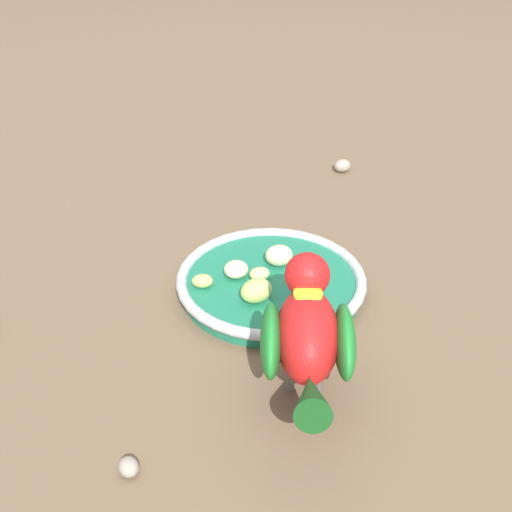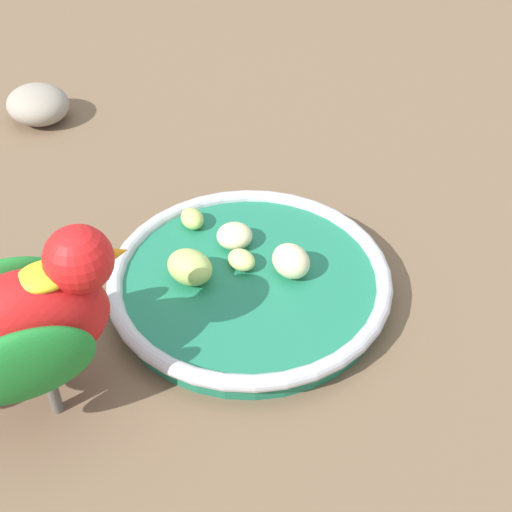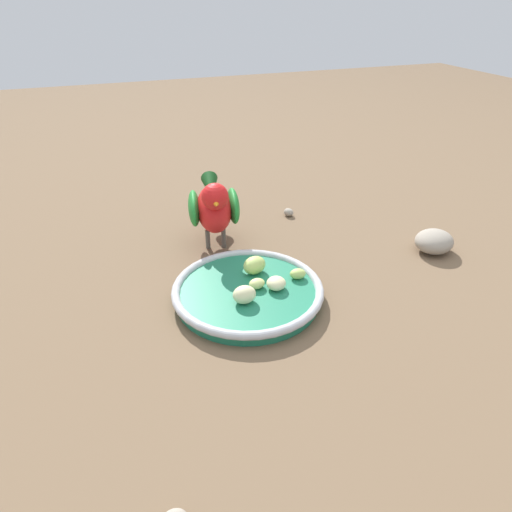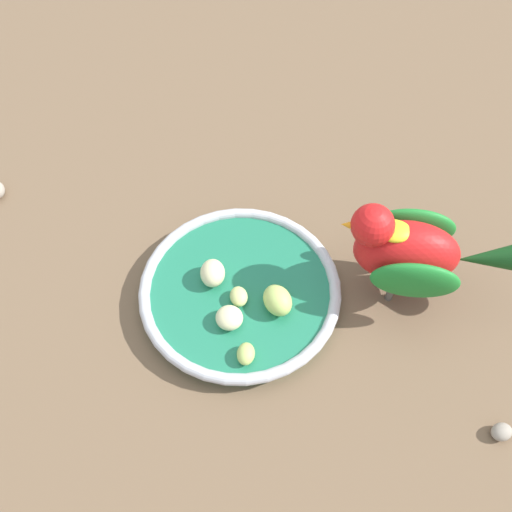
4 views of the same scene
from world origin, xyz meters
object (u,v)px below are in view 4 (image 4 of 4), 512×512
object	(u,v)px
feeding_bowl	(240,291)
parrot	(411,250)
pebble_1	(502,432)
apple_piece_1	(232,318)
apple_piece_3	(213,273)
apple_piece_2	(246,354)
apple_piece_0	(278,300)
apple_piece_4	(239,297)

from	to	relation	value
feeding_bowl	parrot	bearing A→B (deg)	-0.26
parrot	pebble_1	bearing A→B (deg)	122.62
apple_piece_1	apple_piece_3	world-z (taller)	apple_piece_3
apple_piece_2	feeding_bowl	bearing A→B (deg)	91.09
apple_piece_1	feeding_bowl	bearing A→B (deg)	75.83
apple_piece_3	pebble_1	distance (m)	0.35
parrot	apple_piece_3	bearing A→B (deg)	6.91
feeding_bowl	pebble_1	world-z (taller)	feeding_bowl
apple_piece_1	apple_piece_2	bearing A→B (deg)	-74.44
apple_piece_1	pebble_1	world-z (taller)	apple_piece_1
apple_piece_0	parrot	distance (m)	0.16
apple_piece_0	parrot	bearing A→B (deg)	9.76
apple_piece_0	apple_piece_2	bearing A→B (deg)	-123.58
apple_piece_4	parrot	xyz separation A→B (m)	(0.19, 0.01, 0.05)
apple_piece_2	apple_piece_4	distance (m)	0.07
apple_piece_3	apple_piece_0	bearing A→B (deg)	-30.26
feeding_bowl	pebble_1	xyz separation A→B (m)	(0.26, -0.18, -0.01)
feeding_bowl	parrot	distance (m)	0.20
parrot	pebble_1	distance (m)	0.21
feeding_bowl	apple_piece_2	size ratio (longest dim) A/B	9.13
feeding_bowl	apple_piece_1	world-z (taller)	apple_piece_1
parrot	apple_piece_1	bearing A→B (deg)	22.97
feeding_bowl	apple_piece_2	xyz separation A→B (m)	(0.00, -0.09, 0.01)
apple_piece_4	pebble_1	distance (m)	0.31
apple_piece_3	apple_piece_4	bearing A→B (deg)	-46.57
apple_piece_2	apple_piece_3	world-z (taller)	apple_piece_3
parrot	apple_piece_2	bearing A→B (deg)	35.78
apple_piece_3	pebble_1	bearing A→B (deg)	-34.43
apple_piece_2	parrot	xyz separation A→B (m)	(0.19, 0.09, 0.05)
apple_piece_3	apple_piece_2	bearing A→B (deg)	-72.36
apple_piece_0	pebble_1	size ratio (longest dim) A/B	1.76
feeding_bowl	apple_piece_1	size ratio (longest dim) A/B	7.61
apple_piece_0	apple_piece_1	bearing A→B (deg)	-163.03
apple_piece_1	pebble_1	size ratio (longest dim) A/B	1.39
apple_piece_4	apple_piece_1	bearing A→B (deg)	-107.26
feeding_bowl	apple_piece_3	bearing A→B (deg)	152.65
apple_piece_0	apple_piece_1	size ratio (longest dim) A/B	1.27
apple_piece_0	apple_piece_2	distance (m)	0.07
apple_piece_2	apple_piece_4	size ratio (longest dim) A/B	1.01
apple_piece_1	apple_piece_4	bearing A→B (deg)	72.74
apple_piece_0	apple_piece_4	distance (m)	0.05
apple_piece_0	apple_piece_4	size ratio (longest dim) A/B	1.54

